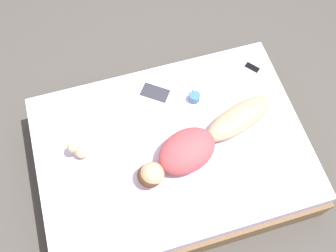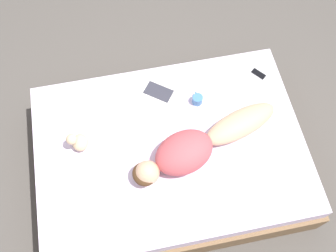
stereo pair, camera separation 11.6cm
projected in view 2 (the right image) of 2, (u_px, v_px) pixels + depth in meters
ground_plane at (170, 166)px, 3.47m from camera, size 12.00×12.00×0.00m
bed at (170, 157)px, 3.26m from camera, size 1.54×2.15×0.46m
person at (198, 145)px, 2.95m from camera, size 0.59×1.24×0.22m
open_magazine at (154, 101)px, 3.22m from camera, size 0.52×0.50×0.01m
coffee_mug at (197, 99)px, 3.18m from camera, size 0.12×0.09×0.08m
cell_phone at (258, 74)px, 3.33m from camera, size 0.16×0.15×0.01m
plush_toy at (78, 142)px, 2.98m from camera, size 0.14×0.15×0.18m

